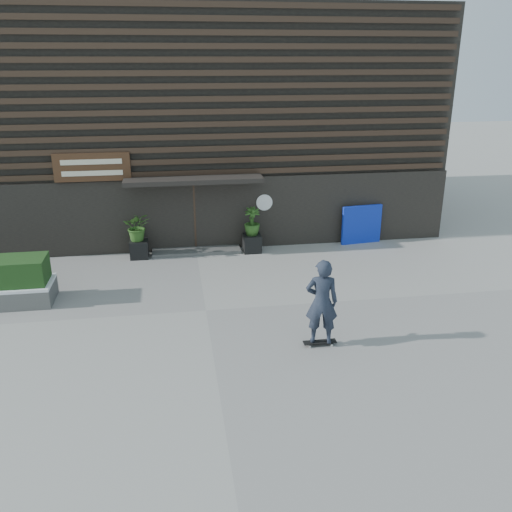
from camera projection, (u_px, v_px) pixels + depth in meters
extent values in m
plane|color=#989690|center=(206.00, 310.00, 14.45)|extent=(80.00, 80.00, 0.00)
cube|color=#474644|center=(196.00, 251.00, 18.70)|extent=(3.00, 0.80, 0.12)
cube|color=black|center=(139.00, 249.00, 18.15)|extent=(0.60, 0.60, 0.60)
imported|color=#2D591E|center=(138.00, 227.00, 17.88)|extent=(0.86, 0.75, 0.96)
cube|color=black|center=(252.00, 243.00, 18.71)|extent=(0.60, 0.60, 0.60)
imported|color=#2D591E|center=(252.00, 221.00, 18.44)|extent=(0.54, 0.54, 0.96)
cube|color=#0D25B2|center=(362.00, 225.00, 19.43)|extent=(1.48, 0.30, 1.38)
cube|color=black|center=(186.00, 117.00, 22.35)|extent=(18.00, 10.00, 8.00)
cube|color=black|center=(195.00, 215.00, 18.60)|extent=(18.00, 0.12, 2.50)
cube|color=#38281E|center=(193.00, 173.00, 18.05)|extent=(17.60, 0.08, 0.18)
cube|color=#38281E|center=(193.00, 161.00, 17.91)|extent=(17.60, 0.08, 0.18)
cube|color=#38281E|center=(192.00, 149.00, 17.78)|extent=(17.60, 0.08, 0.18)
cube|color=#38281E|center=(192.00, 137.00, 17.64)|extent=(17.60, 0.08, 0.18)
cube|color=#38281E|center=(191.00, 124.00, 17.51)|extent=(17.60, 0.08, 0.18)
cube|color=#38281E|center=(191.00, 112.00, 17.37)|extent=(17.60, 0.08, 0.18)
cube|color=#38281E|center=(190.00, 99.00, 17.24)|extent=(17.60, 0.08, 0.18)
cube|color=#38281E|center=(190.00, 86.00, 17.10)|extent=(17.60, 0.08, 0.18)
cube|color=#38281E|center=(189.00, 73.00, 16.97)|extent=(17.60, 0.08, 0.18)
cube|color=#38281E|center=(188.00, 60.00, 16.83)|extent=(17.60, 0.08, 0.18)
cube|color=#38281E|center=(188.00, 46.00, 16.70)|extent=(17.60, 0.08, 0.18)
cube|color=#38281E|center=(187.00, 32.00, 16.56)|extent=(17.60, 0.08, 0.18)
cube|color=#38281E|center=(187.00, 18.00, 16.42)|extent=(17.60, 0.08, 0.18)
cube|color=#38281E|center=(186.00, 4.00, 16.29)|extent=(17.60, 0.08, 0.18)
cube|color=black|center=(194.00, 180.00, 17.75)|extent=(4.50, 1.00, 0.15)
cube|color=black|center=(194.00, 216.00, 18.79)|extent=(2.40, 0.30, 2.30)
cube|color=#38281E|center=(195.00, 218.00, 18.62)|extent=(0.06, 0.10, 2.30)
cube|color=#472B19|center=(92.00, 167.00, 17.40)|extent=(2.40, 0.10, 0.90)
cube|color=beige|center=(91.00, 162.00, 17.28)|extent=(1.90, 0.02, 0.16)
cube|color=beige|center=(92.00, 173.00, 17.40)|extent=(1.90, 0.02, 0.16)
cylinder|color=white|center=(264.00, 202.00, 18.76)|extent=(0.56, 0.03, 0.56)
cube|color=black|center=(320.00, 342.00, 12.69)|extent=(0.78, 0.20, 0.02)
cylinder|color=#A3A39E|center=(310.00, 347.00, 12.58)|extent=(0.06, 0.03, 0.06)
cylinder|color=#A7A7A2|center=(308.00, 343.00, 12.77)|extent=(0.06, 0.03, 0.06)
cylinder|color=beige|center=(332.00, 345.00, 12.66)|extent=(0.06, 0.03, 0.06)
cylinder|color=#B5B6B0|center=(329.00, 341.00, 12.84)|extent=(0.06, 0.03, 0.06)
imported|color=#1C2332|center=(322.00, 302.00, 12.34)|extent=(0.82, 0.62, 2.03)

